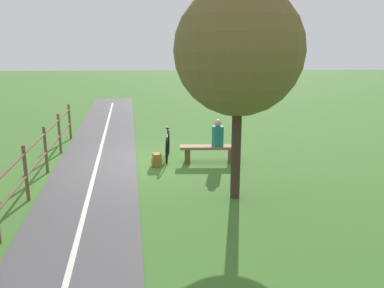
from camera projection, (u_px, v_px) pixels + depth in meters
name	position (u px, v px, depth m)	size (l,w,h in m)	color
ground_plane	(145.00, 162.00, 11.79)	(80.00, 80.00, 0.00)	#3D6B28
paved_path	(82.00, 221.00, 7.87)	(2.27, 36.00, 0.02)	#4C494C
path_centre_line	(82.00, 221.00, 7.86)	(0.10, 32.00, 0.00)	silver
bench	(209.00, 151.00, 11.71)	(1.74, 0.42, 0.50)	brown
person_seated	(218.00, 135.00, 11.59)	(0.35, 0.35, 0.79)	#1E6B66
bicycle	(168.00, 145.00, 12.13)	(0.11, 1.78, 0.94)	black
backpack	(157.00, 160.00, 11.36)	(0.32, 0.33, 0.37)	olive
fence_roadside	(36.00, 156.00, 9.70)	(0.91, 9.95, 1.27)	brown
tree_far_right	(239.00, 51.00, 8.32)	(2.74, 2.74, 4.64)	#38281E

